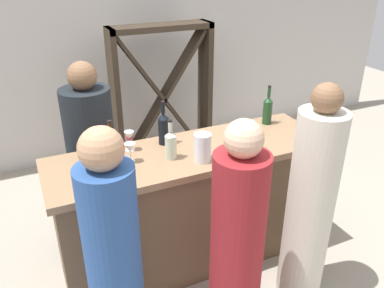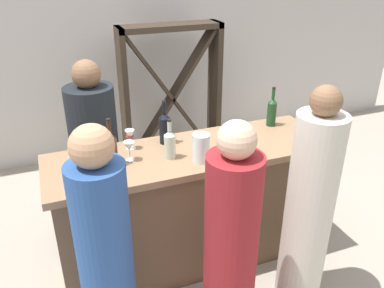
% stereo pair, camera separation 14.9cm
% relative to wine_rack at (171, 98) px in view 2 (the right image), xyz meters
% --- Properties ---
extents(ground_plane, '(12.00, 12.00, 0.00)m').
position_rel_wine_rack_xyz_m(ground_plane, '(-0.39, -1.65, -0.80)').
color(ground_plane, '#9E9384').
extents(back_wall, '(8.00, 0.10, 2.80)m').
position_rel_wine_rack_xyz_m(back_wall, '(-0.39, 0.55, 0.60)').
color(back_wall, '#BCB7B2').
rests_on(back_wall, ground).
extents(bar_counter, '(2.08, 0.65, 1.00)m').
position_rel_wine_rack_xyz_m(bar_counter, '(-0.39, -1.65, -0.30)').
color(bar_counter, brown).
rests_on(bar_counter, ground).
extents(wine_rack, '(1.12, 0.28, 1.61)m').
position_rel_wine_rack_xyz_m(wine_rack, '(0.00, 0.00, 0.00)').
color(wine_rack, '#33281E').
rests_on(wine_rack, ground).
extents(wine_bottle_leftmost_amber_brown, '(0.08, 0.08, 0.33)m').
position_rel_wine_rack_xyz_m(wine_bottle_leftmost_amber_brown, '(-0.96, -1.66, 0.32)').
color(wine_bottle_leftmost_amber_brown, '#331E0F').
rests_on(wine_bottle_leftmost_amber_brown, bar_counter).
extents(wine_bottle_second_left_clear_pale, '(0.08, 0.08, 0.29)m').
position_rel_wine_rack_xyz_m(wine_bottle_second_left_clear_pale, '(-0.57, -1.70, 0.30)').
color(wine_bottle_second_left_clear_pale, '#B7C6B2').
rests_on(wine_bottle_second_left_clear_pale, bar_counter).
extents(wine_bottle_center_near_black, '(0.08, 0.08, 0.33)m').
position_rel_wine_rack_xyz_m(wine_bottle_center_near_black, '(-0.53, -1.46, 0.32)').
color(wine_bottle_center_near_black, black).
rests_on(wine_bottle_center_near_black, bar_counter).
extents(wine_bottle_second_right_olive_green, '(0.08, 0.08, 0.33)m').
position_rel_wine_rack_xyz_m(wine_bottle_second_right_olive_green, '(0.38, -1.46, 0.32)').
color(wine_bottle_second_right_olive_green, '#193D1E').
rests_on(wine_bottle_second_right_olive_green, bar_counter).
extents(wine_glass_near_left, '(0.07, 0.07, 0.16)m').
position_rel_wine_rack_xyz_m(wine_glass_near_left, '(-1.07, -1.72, 0.31)').
color(wine_glass_near_left, white).
rests_on(wine_glass_near_left, bar_counter).
extents(wine_glass_near_center, '(0.08, 0.08, 0.14)m').
position_rel_wine_rack_xyz_m(wine_glass_near_center, '(-0.84, -1.63, 0.29)').
color(wine_glass_near_center, white).
rests_on(wine_glass_near_center, bar_counter).
extents(wine_glass_near_right, '(0.07, 0.07, 0.15)m').
position_rel_wine_rack_xyz_m(wine_glass_near_right, '(-0.79, -1.46, 0.29)').
color(wine_glass_near_right, white).
rests_on(wine_glass_near_right, bar_counter).
extents(water_pitcher, '(0.12, 0.12, 0.20)m').
position_rel_wine_rack_xyz_m(water_pitcher, '(-0.39, -1.82, 0.29)').
color(water_pitcher, silver).
rests_on(water_pitcher, bar_counter).
extents(person_left_guest, '(0.38, 0.38, 1.60)m').
position_rel_wine_rack_xyz_m(person_left_guest, '(0.19, -2.29, -0.05)').
color(person_left_guest, beige).
rests_on(person_left_guest, ground).
extents(person_center_guest, '(0.32, 0.32, 1.56)m').
position_rel_wine_rack_xyz_m(person_center_guest, '(-1.14, -2.27, -0.07)').
color(person_center_guest, '#284C8C').
rests_on(person_center_guest, ground).
extents(person_right_guest, '(0.41, 0.41, 1.51)m').
position_rel_wine_rack_xyz_m(person_right_guest, '(-0.41, -2.35, -0.10)').
color(person_right_guest, maroon).
rests_on(person_right_guest, ground).
extents(person_server_behind, '(0.48, 0.48, 1.57)m').
position_rel_wine_rack_xyz_m(person_server_behind, '(-1.01, -1.05, -0.08)').
color(person_server_behind, black).
rests_on(person_server_behind, ground).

